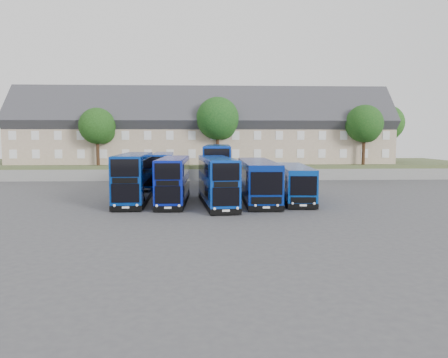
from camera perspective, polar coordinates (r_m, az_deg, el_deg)
ground at (r=34.38m, az=-2.80°, el=-4.13°), size 120.00×120.00×0.00m
retaining_wall at (r=58.11m, az=-2.75°, el=0.54°), size 70.00×0.40×1.50m
earth_bank at (r=68.06m, az=-2.74°, el=1.46°), size 80.00×20.00×2.00m
terrace_row at (r=63.90m, az=-2.77°, el=6.23°), size 54.00×10.40×11.20m
dd_front_left at (r=39.17m, az=-11.68°, el=0.01°), size 2.78×10.74×4.24m
dd_front_mid at (r=38.12m, az=-6.63°, el=-0.29°), size 2.48×9.96×3.93m
dd_front_right at (r=36.60m, az=-0.89°, el=-0.43°), size 3.28×10.27×4.01m
dd_rear_left at (r=50.33m, az=-7.91°, el=1.05°), size 2.81×9.91×3.89m
dd_rear_right at (r=47.98m, az=-0.85°, el=1.45°), size 3.30×12.26×4.83m
coach_east_a at (r=39.78m, az=4.40°, el=-0.27°), size 3.02×13.24×3.61m
coach_east_b at (r=40.38m, az=9.14°, el=-0.57°), size 3.30×11.63×3.14m
tree_west at (r=60.64m, az=-16.07°, el=6.49°), size 4.80×4.80×7.65m
tree_mid at (r=59.58m, az=-0.70°, el=7.70°), size 5.76×5.76×9.18m
tree_east at (r=63.00m, az=17.95°, el=6.70°), size 5.12×5.12×8.16m
tree_far at (r=71.73m, az=20.50°, el=6.71°), size 5.44×5.44×8.67m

